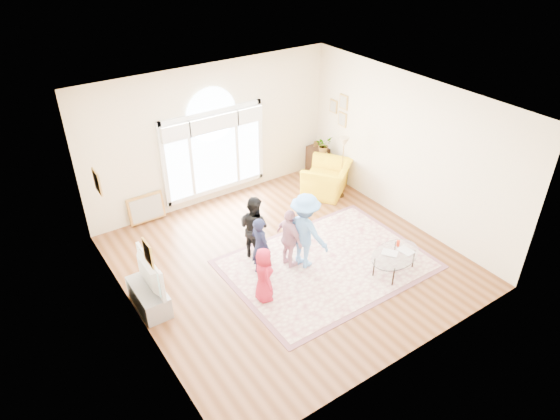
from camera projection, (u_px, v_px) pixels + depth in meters
ground at (289, 261)px, 9.84m from camera, size 6.00×6.00×0.00m
room_shell at (216, 139)px, 11.01m from camera, size 6.00×6.00×6.00m
area_rug at (327, 264)px, 9.74m from camera, size 3.60×2.60×0.02m
rug_border at (327, 264)px, 9.74m from camera, size 3.80×2.80×0.01m
tv_console at (149, 297)px, 8.63m from camera, size 0.45×1.00×0.42m
television at (145, 274)px, 8.36m from camera, size 0.17×1.06×0.61m
coffee_table at (395, 255)px, 9.34m from camera, size 1.29×0.98×0.54m
armchair at (327, 178)px, 11.95m from camera, size 1.53×1.50×0.75m
side_cabinet at (318, 160)px, 12.86m from camera, size 0.40×0.50×0.70m
floor_lamp at (344, 147)px, 11.33m from camera, size 0.31×0.31×1.51m
plant_pedestal at (323, 165)px, 12.61m from camera, size 0.20×0.20×0.70m
potted_plant at (324, 145)px, 12.31m from camera, size 0.42×0.37×0.43m
leaning_picture at (148, 222)px, 11.04m from camera, size 0.80×0.14×0.62m
child_red at (264, 275)px, 8.62m from camera, size 0.48×0.60×1.06m
child_navy at (260, 247)px, 9.15m from camera, size 0.36×0.49×1.24m
child_black at (254, 227)px, 9.63m from camera, size 0.69×0.78×1.32m
child_pink at (289, 239)px, 9.38m from camera, size 0.32×0.73×1.23m
child_blue at (305, 231)px, 9.33m from camera, size 0.85×1.12×1.54m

